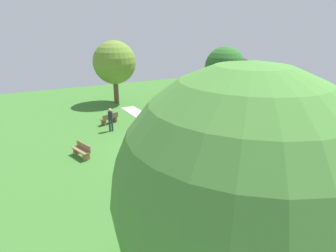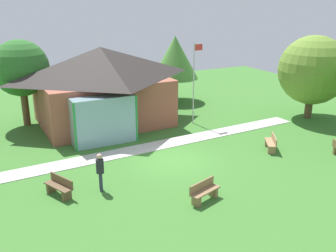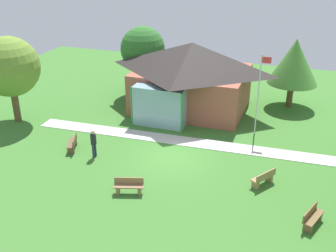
{
  "view_description": "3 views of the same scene",
  "coord_description": "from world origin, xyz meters",
  "px_view_note": "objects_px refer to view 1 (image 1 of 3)",
  "views": [
    {
      "loc": [
        15.46,
        -7.05,
        7.42
      ],
      "look_at": [
        -0.29,
        1.06,
        1.26
      ],
      "focal_mm": 31.16,
      "sensor_mm": 36.0,
      "label": 1
    },
    {
      "loc": [
        -8.8,
        -16.29,
        8.02
      ],
      "look_at": [
        0.94,
        2.42,
        1.01
      ],
      "focal_mm": 40.94,
      "sensor_mm": 36.0,
      "label": 2
    },
    {
      "loc": [
        6.74,
        -20.04,
        11.73
      ],
      "look_at": [
        -0.71,
        1.14,
        1.43
      ],
      "focal_mm": 43.04,
      "sensor_mm": 36.0,
      "label": 3
    }
  ],
  "objects_px": {
    "flagpole": "(267,109)",
    "bench_mid_left": "(110,119)",
    "bench_front_center": "(82,151)",
    "visitor_strolling_lawn": "(110,118)",
    "tree_behind_pavilion_left": "(225,67)",
    "bench_lawn_far_right": "(149,243)",
    "tree_far_east": "(241,193)",
    "bench_mid_right": "(180,189)",
    "pavilion": "(241,92)",
    "tree_west_hedge": "(114,63)"
  },
  "relations": [
    {
      "from": "flagpole",
      "to": "bench_mid_left",
      "type": "height_order",
      "value": "flagpole"
    },
    {
      "from": "flagpole",
      "to": "bench_mid_left",
      "type": "xyz_separation_m",
      "value": [
        -10.31,
        -6.03,
        -2.6
      ]
    },
    {
      "from": "bench_front_center",
      "to": "visitor_strolling_lawn",
      "type": "height_order",
      "value": "visitor_strolling_lawn"
    },
    {
      "from": "flagpole",
      "to": "tree_behind_pavilion_left",
      "type": "height_order",
      "value": "tree_behind_pavilion_left"
    },
    {
      "from": "bench_lawn_far_right",
      "to": "tree_behind_pavilion_left",
      "type": "xyz_separation_m",
      "value": [
        -13.89,
        13.69,
        3.39
      ]
    },
    {
      "from": "bench_front_center",
      "to": "tree_far_east",
      "type": "distance_m",
      "value": 13.27
    },
    {
      "from": "bench_mid_right",
      "to": "tree_far_east",
      "type": "bearing_deg",
      "value": -76.71
    },
    {
      "from": "bench_lawn_far_right",
      "to": "tree_far_east",
      "type": "height_order",
      "value": "tree_far_east"
    },
    {
      "from": "bench_mid_right",
      "to": "bench_lawn_far_right",
      "type": "bearing_deg",
      "value": -103.65
    },
    {
      "from": "pavilion",
      "to": "bench_lawn_far_right",
      "type": "height_order",
      "value": "pavilion"
    },
    {
      "from": "pavilion",
      "to": "bench_mid_right",
      "type": "height_order",
      "value": "pavilion"
    },
    {
      "from": "bench_front_center",
      "to": "bench_mid_left",
      "type": "bearing_deg",
      "value": -49.26
    },
    {
      "from": "bench_front_center",
      "to": "visitor_strolling_lawn",
      "type": "xyz_separation_m",
      "value": [
        -3.54,
        2.84,
        0.62
      ]
    },
    {
      "from": "pavilion",
      "to": "bench_lawn_far_right",
      "type": "xyz_separation_m",
      "value": [
        9.21,
        -11.64,
        -2.26
      ]
    },
    {
      "from": "pavilion",
      "to": "flagpole",
      "type": "distance_m",
      "value": 6.09
    },
    {
      "from": "tree_west_hedge",
      "to": "tree_far_east",
      "type": "distance_m",
      "value": 24.5
    },
    {
      "from": "tree_west_hedge",
      "to": "bench_lawn_far_right",
      "type": "bearing_deg",
      "value": -14.82
    },
    {
      "from": "visitor_strolling_lawn",
      "to": "flagpole",
      "type": "bearing_deg",
      "value": -41.51
    },
    {
      "from": "bench_mid_left",
      "to": "bench_lawn_far_right",
      "type": "distance_m",
      "value": 14.4
    },
    {
      "from": "visitor_strolling_lawn",
      "to": "bench_mid_right",
      "type": "bearing_deg",
      "value": -76.96
    },
    {
      "from": "tree_west_hedge",
      "to": "tree_far_east",
      "type": "xyz_separation_m",
      "value": [
        23.99,
        -4.94,
        0.37
      ]
    },
    {
      "from": "bench_mid_left",
      "to": "tree_west_hedge",
      "type": "distance_m",
      "value": 7.51
    },
    {
      "from": "bench_front_center",
      "to": "tree_west_hedge",
      "type": "height_order",
      "value": "tree_west_hedge"
    },
    {
      "from": "bench_mid_right",
      "to": "pavilion",
      "type": "bearing_deg",
      "value": 69.68
    },
    {
      "from": "bench_mid_right",
      "to": "tree_far_east",
      "type": "xyz_separation_m",
      "value": [
        6.27,
        -2.24,
        3.95
      ]
    },
    {
      "from": "tree_west_hedge",
      "to": "bench_mid_right",
      "type": "bearing_deg",
      "value": -8.68
    },
    {
      "from": "tree_behind_pavilion_left",
      "to": "pavilion",
      "type": "bearing_deg",
      "value": -23.65
    },
    {
      "from": "flagpole",
      "to": "tree_far_east",
      "type": "bearing_deg",
      "value": -48.03
    },
    {
      "from": "flagpole",
      "to": "tree_far_east",
      "type": "relative_size",
      "value": 0.79
    },
    {
      "from": "tree_west_hedge",
      "to": "tree_far_east",
      "type": "relative_size",
      "value": 0.88
    },
    {
      "from": "bench_front_center",
      "to": "flagpole",
      "type": "bearing_deg",
      "value": -136.34
    },
    {
      "from": "bench_lawn_far_right",
      "to": "visitor_strolling_lawn",
      "type": "relative_size",
      "value": 0.9
    },
    {
      "from": "flagpole",
      "to": "bench_lawn_far_right",
      "type": "distance_m",
      "value": 9.97
    },
    {
      "from": "flagpole",
      "to": "bench_mid_right",
      "type": "height_order",
      "value": "flagpole"
    },
    {
      "from": "bench_lawn_far_right",
      "to": "bench_front_center",
      "type": "bearing_deg",
      "value": -66.45
    },
    {
      "from": "bench_front_center",
      "to": "tree_west_hedge",
      "type": "xyz_separation_m",
      "value": [
        -11.35,
        5.77,
        3.58
      ]
    },
    {
      "from": "visitor_strolling_lawn",
      "to": "tree_behind_pavilion_left",
      "type": "relative_size",
      "value": 0.31
    },
    {
      "from": "tree_behind_pavilion_left",
      "to": "tree_west_hedge",
      "type": "bearing_deg",
      "value": -127.23
    },
    {
      "from": "pavilion",
      "to": "tree_behind_pavilion_left",
      "type": "distance_m",
      "value": 5.23
    },
    {
      "from": "pavilion",
      "to": "flagpole",
      "type": "bearing_deg",
      "value": -27.42
    },
    {
      "from": "flagpole",
      "to": "pavilion",
      "type": "bearing_deg",
      "value": 152.58
    },
    {
      "from": "flagpole",
      "to": "bench_mid_left",
      "type": "bearing_deg",
      "value": -149.7
    },
    {
      "from": "visitor_strolling_lawn",
      "to": "bench_mid_left",
      "type": "bearing_deg",
      "value": 88.82
    },
    {
      "from": "flagpole",
      "to": "tree_far_east",
      "type": "xyz_separation_m",
      "value": [
        7.58,
        -8.43,
        1.35
      ]
    },
    {
      "from": "bench_lawn_far_right",
      "to": "visitor_strolling_lawn",
      "type": "xyz_separation_m",
      "value": [
        -12.42,
        2.42,
        0.62
      ]
    },
    {
      "from": "bench_front_center",
      "to": "tree_behind_pavilion_left",
      "type": "bearing_deg",
      "value": -88.1
    },
    {
      "from": "bench_mid_left",
      "to": "bench_front_center",
      "type": "distance_m",
      "value": 6.16
    },
    {
      "from": "pavilion",
      "to": "tree_far_east",
      "type": "distance_m",
      "value": 17.25
    },
    {
      "from": "visitor_strolling_lawn",
      "to": "tree_west_hedge",
      "type": "distance_m",
      "value": 8.85
    },
    {
      "from": "bench_front_center",
      "to": "tree_west_hedge",
      "type": "bearing_deg",
      "value": -44.61
    }
  ]
}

